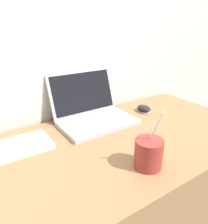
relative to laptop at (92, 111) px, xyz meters
The scene contains 5 objects.
wall_back 0.51m from the laptop, 109.26° to the left, with size 7.00×0.04×2.50m.
desk 0.47m from the laptop, 103.40° to the right, with size 1.41×0.67×0.72m.
laptop is the anchor object (origin of this frame).
drink_cup 0.43m from the laptop, 94.79° to the right, with size 0.10×0.10×0.21m.
computer_mouse 0.31m from the laptop, 10.06° to the right, with size 0.07×0.09×0.04m.
Camera 1 is at (-0.45, -0.31, 1.18)m, focal length 35.00 mm.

